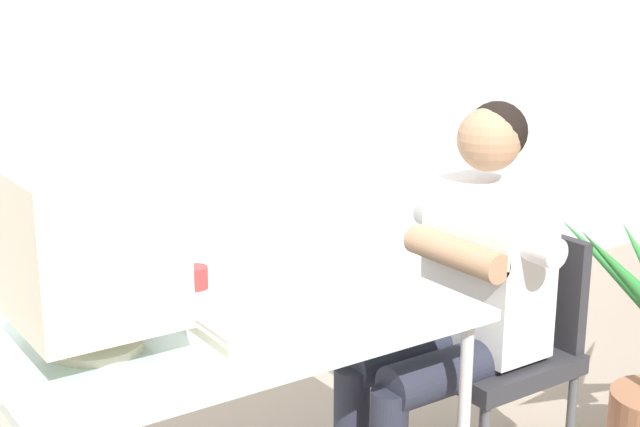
{
  "coord_description": "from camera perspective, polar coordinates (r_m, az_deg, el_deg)",
  "views": [
    {
      "loc": [
        -1.04,
        -1.92,
        1.6
      ],
      "look_at": [
        0.26,
        0.0,
        0.98
      ],
      "focal_mm": 50.33,
      "sensor_mm": 36.0,
      "label": 1
    }
  ],
  "objects": [
    {
      "name": "keyboard",
      "position": [
        2.35,
        -6.75,
        -6.49
      ],
      "size": [
        0.16,
        0.46,
        0.03
      ],
      "color": "beige",
      "rests_on": "desk"
    },
    {
      "name": "person_seated",
      "position": [
        2.77,
        8.81,
        -4.99
      ],
      "size": [
        0.74,
        0.57,
        1.23
      ],
      "color": "silver",
      "rests_on": "ground_plane"
    },
    {
      "name": "desk",
      "position": [
        2.37,
        -5.33,
        -8.2
      ],
      "size": [
        1.26,
        0.66,
        0.73
      ],
      "color": "#B7B7BC",
      "rests_on": "ground_plane"
    },
    {
      "name": "office_chair",
      "position": [
        2.97,
        11.5,
        -7.81
      ],
      "size": [
        0.44,
        0.44,
        0.8
      ],
      "color": "#4C4C51",
      "rests_on": "ground_plane"
    },
    {
      "name": "wall_back",
      "position": [
        3.58,
        -12.58,
        13.12
      ],
      "size": [
        8.0,
        0.1,
        3.0
      ],
      "primitive_type": "cube",
      "color": "silver",
      "rests_on": "ground_plane"
    },
    {
      "name": "desk_mug",
      "position": [
        2.51,
        -7.97,
        -4.37
      ],
      "size": [
        0.07,
        0.08,
        0.09
      ],
      "color": "red",
      "rests_on": "desk"
    },
    {
      "name": "crt_monitor",
      "position": [
        2.15,
        -14.28,
        -2.11
      ],
      "size": [
        0.36,
        0.36,
        0.45
      ],
      "color": "beige",
      "rests_on": "desk"
    }
  ]
}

